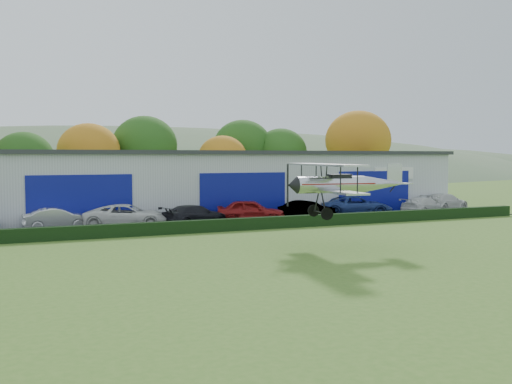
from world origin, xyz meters
name	(u,v)px	position (x,y,z in m)	size (l,w,h in m)	color
ground	(342,283)	(0.00, 0.00, 0.00)	(300.00, 300.00, 0.00)	#406921
apron	(223,222)	(3.00, 21.00, 0.03)	(48.00, 9.00, 0.05)	black
hedge	(249,224)	(3.00, 16.20, 0.40)	(46.00, 0.60, 0.80)	black
hangar	(217,182)	(5.00, 27.98, 2.66)	(40.60, 12.60, 5.30)	#B2B7BC
tree_belt	(137,149)	(0.85, 40.62, 5.61)	(75.70, 13.22, 10.12)	#3D2614
distant_hills	(35,226)	(-4.38, 140.00, -13.05)	(430.00, 196.00, 56.00)	#4C6642
car_1	(57,219)	(-8.61, 21.10, 0.76)	(1.50, 4.31, 1.42)	silver
car_2	(127,216)	(-4.20, 20.17, 0.84)	(2.62, 5.69, 1.58)	silver
car_3	(195,215)	(0.32, 19.42, 0.77)	(2.02, 4.97, 1.44)	black
car_4	(251,211)	(4.57, 19.53, 0.89)	(1.98, 4.92, 1.68)	maroon
car_5	(307,210)	(9.23, 19.57, 0.78)	(1.54, 4.42, 1.46)	gray
car_6	(357,206)	(14.41, 20.72, 0.84)	(2.63, 5.71, 1.59)	navy
car_7	(424,206)	(20.28, 19.59, 0.74)	(1.95, 4.79, 1.39)	silver
car_8	(445,202)	(24.16, 21.43, 0.80)	(2.10, 5.17, 1.50)	silver
biplane	(341,183)	(4.27, 6.93, 3.49)	(6.56, 7.53, 2.80)	silver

